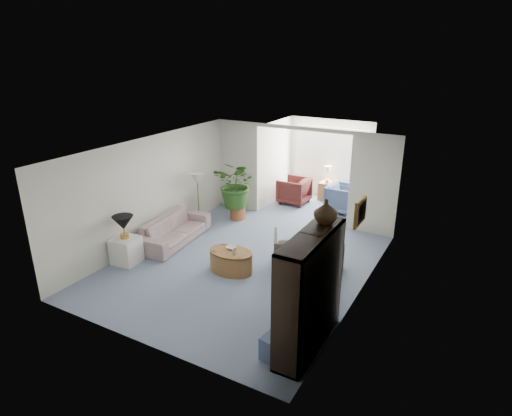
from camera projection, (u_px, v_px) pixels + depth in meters
The scene contains 26 objects.
floor at pixel (242, 265), 9.21m from camera, with size 6.00×6.00×0.00m, color gray.
sunroom_floor at pixel (314, 207), 12.57m from camera, with size 2.60×2.60×0.00m, color gray.
back_pier_left at pixel (238, 166), 12.10m from camera, with size 1.20×0.12×2.50m, color silver.
back_pier_right at pixel (374, 185), 10.37m from camera, with size 1.20×0.12×2.50m, color silver.
back_header at pixel (303, 129), 10.82m from camera, with size 2.60×0.12×0.10m, color silver.
window_pane at pixel (330, 152), 12.97m from camera, with size 2.20×0.02×1.50m, color white.
window_blinds at pixel (330, 153), 12.95m from camera, with size 2.20×0.02×1.50m, color white.
framed_picture at pixel (361, 212), 7.42m from camera, with size 0.04×0.50×0.40m, color #B6A991.
sofa at pixel (174, 230), 10.23m from camera, with size 2.10×0.82×0.61m, color #BAAD9E.
end_table at pixel (126, 250), 9.22m from camera, with size 0.52×0.52×0.57m, color white.
table_lamp at pixel (123, 223), 9.00m from camera, with size 0.44×0.44×0.30m, color black.
floor_lamp at pixel (197, 178), 10.92m from camera, with size 0.36×0.36×0.28m, color #EDE8BC.
coffee_table at pixel (231, 261), 8.89m from camera, with size 0.95×0.95×0.45m, color olive.
coffee_bowl at pixel (231, 248), 8.91m from camera, with size 0.21×0.21×0.05m, color silver.
coffee_cup at pixel (234, 253), 8.65m from camera, with size 0.10×0.10×0.09m, color #B5AE9F.
wingback_chair at pixel (294, 251), 8.94m from camera, with size 0.84×0.86×0.78m, color #5C5548.
side_table_dark at pixel (331, 257), 8.91m from camera, with size 0.48×0.38×0.57m, color black.
entertainment_cabinet at pixel (310, 292), 6.43m from camera, with size 0.45×1.67×1.86m, color black.
cabinet_urn at pixel (326, 212), 6.45m from camera, with size 0.36×0.36×0.38m, color black.
ottoman at pixel (280, 347), 6.38m from camera, with size 0.46×0.46×0.37m, color #4E5C87.
plant_pot at pixel (238, 213), 11.67m from camera, with size 0.40×0.40×0.32m, color #9A512C.
house_plant at pixel (237, 184), 11.39m from camera, with size 1.17×1.02×1.30m, color #2C551D.
sunroom_chair_blue at pixel (343, 198), 12.10m from camera, with size 0.83×0.85×0.78m, color #4E5C87.
sunroom_chair_maroon at pixel (294, 191), 12.78m from camera, with size 0.82×0.84×0.77m, color #59251E.
sunroom_table at pixel (327, 191), 13.09m from camera, with size 0.44×0.35×0.54m, color olive.
shelf_clutter at pixel (305, 284), 6.34m from camera, with size 0.30×1.13×1.06m.
Camera 1 is at (4.25, -7.04, 4.34)m, focal length 30.33 mm.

